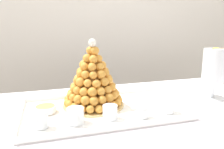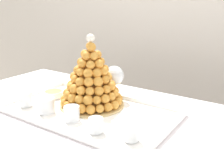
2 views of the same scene
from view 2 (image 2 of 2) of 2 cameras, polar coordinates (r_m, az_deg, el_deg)
serving_tray at (r=1.04m, az=-5.06°, el=-8.07°), size 0.66×0.39×0.02m
croquembouche at (r=1.06m, az=-4.56°, el=-0.79°), size 0.27×0.27×0.30m
dessert_cup_left at (r=1.13m, az=-18.22°, el=-5.22°), size 0.05×0.05×0.06m
dessert_cup_mid_left at (r=1.05m, az=-14.07°, el=-6.62°), size 0.06×0.06×0.06m
dessert_cup_centre at (r=0.96m, az=-8.74°, el=-8.50°), size 0.06×0.06×0.05m
dessert_cup_mid_right at (r=0.88m, az=-3.54°, el=-11.00°), size 0.05×0.05×0.05m
dessert_cup_right at (r=0.83m, az=4.16°, el=-12.39°), size 0.05×0.05×0.06m
creme_brulee_ramekin at (r=1.21m, az=-12.60°, el=-4.10°), size 0.09×0.09×0.03m
wine_glass at (r=1.13m, az=0.45°, el=-0.49°), size 0.08×0.08×0.16m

